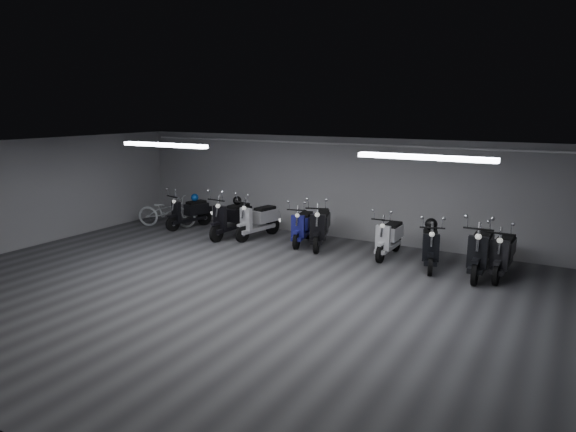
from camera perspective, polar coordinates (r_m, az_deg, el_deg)
The scene contains 20 objects.
floor at distance 10.18m, azimuth -4.18°, elevation -8.72°, with size 14.00×10.00×0.01m, color #3B3B3E.
ceiling at distance 9.56m, azimuth -4.43°, elevation 7.25°, with size 14.00×10.00×0.01m, color gray.
back_wall at distance 14.12m, azimuth 7.14°, elevation 2.98°, with size 14.00×0.01×2.80m, color #949396.
left_wall at distance 14.82m, azimuth -27.40°, elevation 2.14°, with size 0.01×10.00×2.80m, color #949396.
fluor_strip_left at distance 12.22m, azimuth -13.57°, elevation 7.68°, with size 2.40×0.18×0.08m, color white.
fluor_strip_right at distance 9.22m, azimuth 14.97°, elevation 6.31°, with size 2.40×0.18×0.08m, color white.
conduit at distance 13.90m, azimuth 7.13°, elevation 7.90°, with size 0.05×0.05×13.60m, color white.
scooter_0 at distance 15.71m, azimuth -10.99°, elevation 0.96°, with size 0.58×1.73×1.29m, color black, non-canonical shape.
scooter_1 at distance 14.41m, azimuth -6.31°, elevation 0.42°, with size 0.64×1.93×1.43m, color black, non-canonical shape.
scooter_2 at distance 14.26m, azimuth -3.38°, elevation 0.20°, with size 0.61×1.83×1.36m, color #B9B9BD, non-canonical shape.
scooter_4 at distance 13.64m, azimuth 1.62°, elevation -0.51°, with size 0.57×1.72×1.28m, color navy, non-canonical shape.
scooter_5 at distance 13.34m, azimuth 3.60°, elevation -0.50°, with size 0.64×1.91×1.42m, color black, non-canonical shape.
scooter_6 at distance 12.69m, azimuth 11.17°, elevation -1.69°, with size 0.57×1.71×1.28m, color silver, non-canonical shape.
scooter_7 at distance 12.05m, azimuth 15.56°, elevation -2.53°, with size 0.59×1.77×1.32m, color black, non-canonical shape.
scooter_8 at distance 11.75m, azimuth 20.66°, elevation -2.85°, with size 0.66×1.98×1.47m, color black, non-canonical shape.
scooter_9 at distance 11.87m, azimuth 22.79°, elevation -3.16°, with size 0.61×1.82×1.36m, color black, non-canonical shape.
bicycle at distance 16.05m, azimuth -13.33°, elevation 0.87°, with size 0.64×1.81×1.17m, color white.
helmet_0 at distance 12.22m, azimuth 15.61°, elevation -0.89°, with size 0.29×0.29×0.29m, color black.
helmet_1 at distance 15.80m, azimuth -10.32°, elevation 2.04°, with size 0.23×0.23×0.23m, color #0D3F95.
helmet_2 at distance 14.56m, azimuth -5.66°, elevation 1.74°, with size 0.25×0.25×0.25m, color black.
Camera 1 is at (5.35, -7.88, 3.59)m, focal length 32.03 mm.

